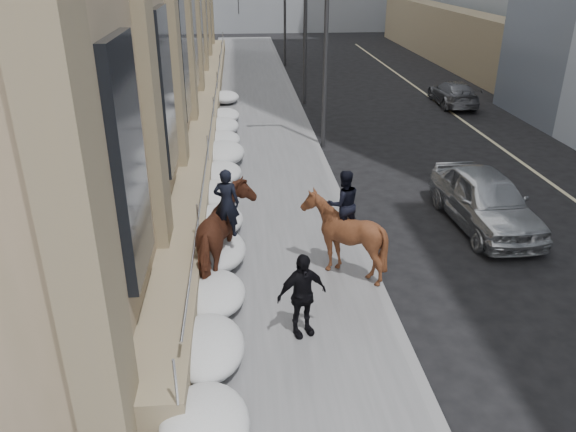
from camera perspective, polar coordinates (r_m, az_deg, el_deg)
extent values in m
plane|color=black|center=(11.72, -0.77, -14.56)|extent=(140.00, 140.00, 0.00)
cube|color=#58585B|center=(20.42, -2.88, 3.60)|extent=(5.00, 80.00, 0.12)
cube|color=slate|center=(20.67, 4.41, 3.82)|extent=(0.24, 80.00, 0.12)
cube|color=#BFB78C|center=(23.27, 23.98, 3.98)|extent=(0.15, 70.00, 0.01)
cube|color=#847355|center=(29.91, -8.10, 11.05)|extent=(1.10, 44.00, 0.90)
cylinder|color=silver|center=(29.69, -7.32, 12.77)|extent=(0.06, 42.00, 0.06)
cube|color=black|center=(22.40, -10.62, 15.58)|extent=(0.20, 2.20, 4.50)
cylinder|color=#2D2D30|center=(23.56, 3.84, 16.36)|extent=(0.18, 0.18, 8.00)
cylinder|color=#2D2D30|center=(43.32, -0.32, 20.24)|extent=(0.18, 0.18, 8.00)
cylinder|color=#2D2D30|center=(31.56, 1.74, 16.70)|extent=(0.20, 0.20, 6.00)
imported|color=black|center=(31.11, -5.07, 20.77)|extent=(0.18, 0.22, 1.10)
ellipsoid|color=silver|center=(11.44, -8.24, -13.04)|extent=(1.50, 2.10, 0.68)
ellipsoid|color=silver|center=(14.79, -7.38, -3.46)|extent=(1.60, 2.20, 0.72)
ellipsoid|color=silver|center=(18.44, -7.31, 2.30)|extent=(1.40, 2.00, 0.64)
ellipsoid|color=silver|center=(22.16, -6.63, 6.40)|extent=(1.70, 2.30, 0.76)
ellipsoid|color=silver|center=(26.01, -6.69, 9.05)|extent=(1.50, 2.10, 0.66)
imported|color=#452214|center=(13.88, -6.37, -1.91)|extent=(1.69, 2.80, 2.21)
imported|color=black|center=(13.69, -6.51, 1.34)|extent=(0.70, 0.53, 1.72)
imported|color=#482614|center=(13.97, 5.60, -1.96)|extent=(2.01, 2.17, 2.10)
imported|color=black|center=(13.77, 5.63, 1.27)|extent=(0.94, 0.79, 1.72)
imported|color=black|center=(11.74, 1.41, -8.04)|extent=(1.20, 0.81, 1.90)
imported|color=#AFB3B7|center=(17.78, 19.41, 1.59)|extent=(2.20, 5.06, 1.70)
imported|color=slate|center=(32.82, 16.43, 11.89)|extent=(2.06, 4.61, 1.31)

